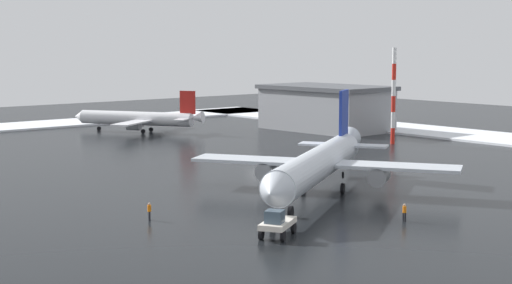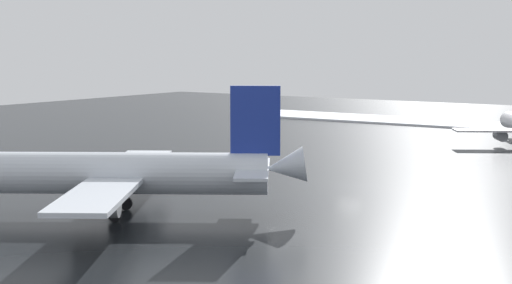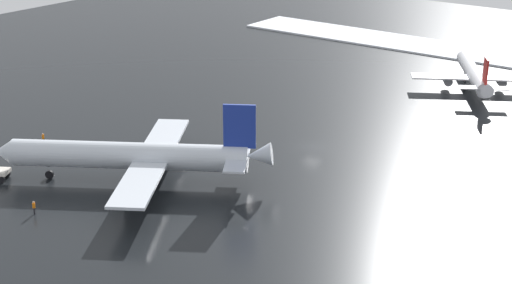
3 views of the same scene
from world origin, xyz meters
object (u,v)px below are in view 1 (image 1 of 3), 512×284
airplane_distant_tail (319,163)px  ground_crew_near_tug (404,211)px  cargo_hangar (326,108)px  pushback_tug (277,222)px  ground_crew_mid_apron (149,210)px  antenna_mast (394,96)px  airplane_parked_portside (139,118)px

airplane_distant_tail → ground_crew_near_tug: bearing=46.8°
cargo_hangar → ground_crew_near_tug: bearing=137.6°
pushback_tug → ground_crew_mid_apron: bearing=-99.7°
ground_crew_mid_apron → antenna_mast: (22.93, -63.27, 7.18)m
ground_crew_mid_apron → antenna_mast: size_ratio=0.10×
ground_crew_near_tug → ground_crew_mid_apron: (16.15, 18.23, 0.00)m
airplane_parked_portside → ground_crew_mid_apron: (-65.90, 39.85, -1.73)m
airplane_parked_portside → ground_crew_mid_apron: bearing=117.5°
ground_crew_mid_apron → pushback_tug: bearing=157.6°
airplane_parked_portside → ground_crew_near_tug: (-82.05, 21.62, -1.73)m
airplane_distant_tail → ground_crew_mid_apron: bearing=-36.6°
ground_crew_near_tug → cargo_hangar: (61.79, -51.87, 3.47)m
pushback_tug → ground_crew_near_tug: (-3.33, -13.29, -0.31)m
antenna_mast → pushback_tug: bearing=121.5°
antenna_mast → airplane_distant_tail: bearing=120.3°
airplane_parked_portside → pushback_tug: (-78.72, 34.91, -1.42)m
pushback_tug → antenna_mast: antenna_mast is taller
airplane_distant_tail → antenna_mast: (24.63, -42.16, 4.50)m
airplane_parked_portside → antenna_mast: antenna_mast is taller
antenna_mast → cargo_hangar: antenna_mast is taller
antenna_mast → cargo_hangar: size_ratio=0.64×
cargo_hangar → pushback_tug: bearing=129.5°
airplane_distant_tail → ground_crew_mid_apron: (1.70, 21.10, -2.67)m
antenna_mast → ground_crew_mid_apron: bearing=109.9°
ground_crew_mid_apron → cargo_hangar: bearing=-100.4°
airplane_parked_portside → ground_crew_near_tug: size_ratio=14.42×
airplane_parked_portside → cargo_hangar: 36.46m
pushback_tug → antenna_mast: 68.75m
ground_crew_near_tug → antenna_mast: size_ratio=0.10×
antenna_mast → airplane_parked_portside: bearing=28.6°
airplane_parked_portside → ground_crew_mid_apron: size_ratio=14.42×
ground_crew_near_tug → ground_crew_mid_apron: size_ratio=1.00×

